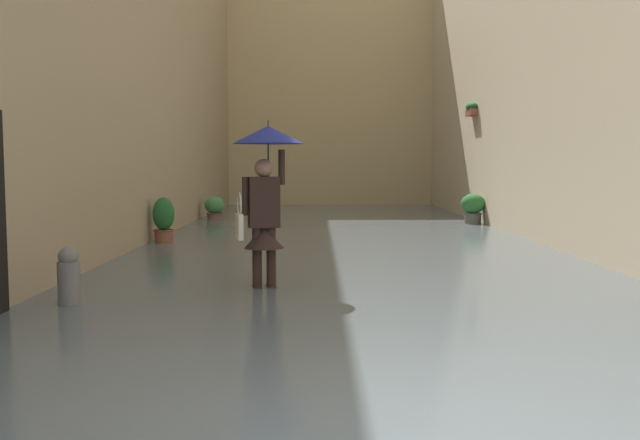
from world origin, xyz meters
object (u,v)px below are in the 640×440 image
at_px(person_wading, 265,179).
at_px(potted_plant_mid_left, 473,208).
at_px(mooring_bollard, 69,280).
at_px(potted_plant_mid_right, 215,208).
at_px(potted_plant_near_right, 164,221).

relative_size(person_wading, potted_plant_mid_left, 2.52).
height_order(person_wading, mooring_bollard, person_wading).
xyz_separation_m(potted_plant_mid_right, mooring_bollard, (-0.13, 11.74, -0.03)).
xyz_separation_m(person_wading, potted_plant_mid_left, (-4.70, -9.22, -0.95)).
bearing_deg(potted_plant_mid_right, mooring_bollard, 90.66).
bearing_deg(potted_plant_near_right, mooring_bollard, 92.79).
height_order(person_wading, potted_plant_near_right, person_wading).
relative_size(potted_plant_near_right, mooring_bollard, 1.34).
height_order(potted_plant_near_right, mooring_bollard, potted_plant_near_right).
bearing_deg(mooring_bollard, potted_plant_near_right, -87.21).
relative_size(person_wading, potted_plant_mid_right, 3.02).
xyz_separation_m(potted_plant_near_right, mooring_bollard, (-0.29, 6.03, -0.15)).
bearing_deg(potted_plant_mid_right, potted_plant_near_right, 88.40).
bearing_deg(potted_plant_near_right, potted_plant_mid_left, -149.21).
bearing_deg(potted_plant_mid_left, person_wading, 62.97).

